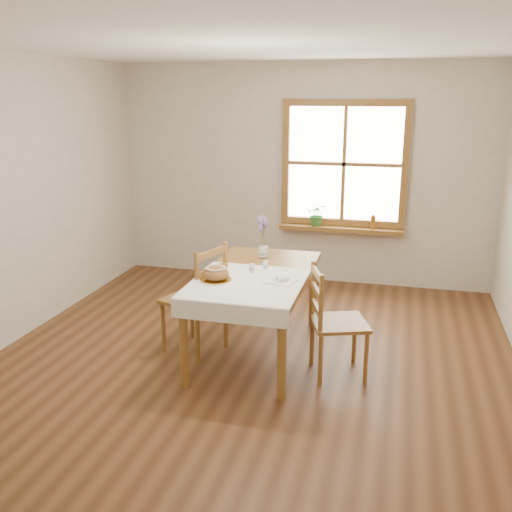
{
  "coord_description": "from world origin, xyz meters",
  "views": [
    {
      "loc": [
        1.18,
        -4.25,
        2.25
      ],
      "look_at": [
        0.0,
        0.3,
        0.9
      ],
      "focal_mm": 40.0,
      "sensor_mm": 36.0,
      "label": 1
    }
  ],
  "objects_px": {
    "chair_right": "(339,321)",
    "flower_vase": "(263,252)",
    "chair_left": "(194,297)",
    "dining_table": "(256,282)",
    "bread_plate": "(216,280)"
  },
  "relations": [
    {
      "from": "dining_table",
      "to": "chair_right",
      "type": "height_order",
      "value": "chair_right"
    },
    {
      "from": "chair_left",
      "to": "flower_vase",
      "type": "bearing_deg",
      "value": 157.21
    },
    {
      "from": "chair_right",
      "to": "chair_left",
      "type": "bearing_deg",
      "value": 64.38
    },
    {
      "from": "bread_plate",
      "to": "flower_vase",
      "type": "bearing_deg",
      "value": 75.6
    },
    {
      "from": "chair_right",
      "to": "flower_vase",
      "type": "relative_size",
      "value": 9.38
    },
    {
      "from": "dining_table",
      "to": "chair_right",
      "type": "distance_m",
      "value": 0.81
    },
    {
      "from": "dining_table",
      "to": "chair_left",
      "type": "xyz_separation_m",
      "value": [
        -0.55,
        -0.07,
        -0.17
      ]
    },
    {
      "from": "dining_table",
      "to": "chair_right",
      "type": "relative_size",
      "value": 1.74
    },
    {
      "from": "bread_plate",
      "to": "flower_vase",
      "type": "height_order",
      "value": "flower_vase"
    },
    {
      "from": "chair_left",
      "to": "chair_right",
      "type": "distance_m",
      "value": 1.32
    },
    {
      "from": "chair_left",
      "to": "bread_plate",
      "type": "bearing_deg",
      "value": 69.01
    },
    {
      "from": "dining_table",
      "to": "chair_left",
      "type": "height_order",
      "value": "chair_left"
    },
    {
      "from": "chair_right",
      "to": "flower_vase",
      "type": "distance_m",
      "value": 1.12
    },
    {
      "from": "dining_table",
      "to": "chair_right",
      "type": "xyz_separation_m",
      "value": [
        0.75,
        -0.21,
        -0.2
      ]
    },
    {
      "from": "chair_left",
      "to": "chair_right",
      "type": "height_order",
      "value": "chair_left"
    }
  ]
}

